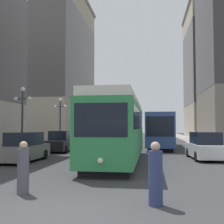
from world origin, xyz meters
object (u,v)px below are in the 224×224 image
(parked_car_right_far, at_px, (205,147))
(pedestrian_crossing_near, at_px, (23,169))
(streetcar, at_px, (118,128))
(parked_car_left_far, at_px, (91,137))
(parked_car_left_mid, at_px, (24,148))
(lamp_post_left_far, at_px, (60,114))
(parked_car_left_near, at_px, (61,142))
(pedestrian_crossing_far, at_px, (156,176))
(transit_bus, at_px, (160,129))
(lamp_post_left_near, at_px, (22,109))

(parked_car_right_far, relative_size, pedestrian_crossing_near, 2.76)
(streetcar, relative_size, parked_car_right_far, 2.65)
(parked_car_right_far, height_order, parked_car_left_far, same)
(parked_car_left_mid, bearing_deg, lamp_post_left_far, 98.09)
(streetcar, bearing_deg, pedestrian_crossing_near, -103.44)
(parked_car_left_near, relative_size, parked_car_left_far, 1.08)
(pedestrian_crossing_near, bearing_deg, lamp_post_left_far, 59.34)
(parked_car_left_near, bearing_deg, pedestrian_crossing_far, -65.87)
(parked_car_right_far, relative_size, lamp_post_left_far, 0.90)
(transit_bus, distance_m, lamp_post_left_far, 10.93)
(transit_bus, relative_size, lamp_post_left_near, 2.51)
(pedestrian_crossing_far, bearing_deg, pedestrian_crossing_near, -42.54)
(transit_bus, xyz_separation_m, lamp_post_left_near, (-10.78, -9.80, 1.59))
(pedestrian_crossing_near, relative_size, lamp_post_left_near, 0.33)
(streetcar, relative_size, transit_bus, 0.96)
(streetcar, height_order, pedestrian_crossing_near, streetcar)
(pedestrian_crossing_far, distance_m, lamp_post_left_far, 23.89)
(pedestrian_crossing_near, distance_m, lamp_post_left_far, 21.73)
(parked_car_left_near, xyz_separation_m, parked_car_left_mid, (0.00, -7.38, -0.00))
(streetcar, relative_size, lamp_post_left_near, 2.42)
(parked_car_left_far, relative_size, lamp_post_left_near, 0.91)
(streetcar, xyz_separation_m, parked_car_left_far, (-5.92, 19.39, -1.26))
(lamp_post_left_near, height_order, lamp_post_left_far, lamp_post_left_far)
(parked_car_left_near, bearing_deg, streetcar, -51.24)
(pedestrian_crossing_near, bearing_deg, streetcar, 30.33)
(lamp_post_left_far, bearing_deg, transit_bus, 3.93)
(transit_bus, relative_size, parked_car_right_far, 2.75)
(streetcar, bearing_deg, parked_car_left_near, 131.18)
(parked_car_left_near, bearing_deg, lamp_post_left_near, -119.25)
(pedestrian_crossing_far, xyz_separation_m, lamp_post_left_far, (-9.94, 21.54, 2.76))
(transit_bus, height_order, parked_car_left_far, transit_bus)
(parked_car_left_mid, bearing_deg, parked_car_left_near, 89.60)
(parked_car_left_far, xyz_separation_m, lamp_post_left_near, (-1.90, -16.32, 2.69))
(pedestrian_crossing_near, height_order, pedestrian_crossing_far, pedestrian_crossing_far)
(parked_car_left_mid, distance_m, pedestrian_crossing_near, 8.93)
(parked_car_right_far, bearing_deg, lamp_post_left_far, -39.40)
(pedestrian_crossing_near, distance_m, pedestrian_crossing_far, 4.29)
(pedestrian_crossing_near, xyz_separation_m, lamp_post_left_far, (-5.72, 20.78, 2.78))
(parked_car_left_far, bearing_deg, streetcar, -74.89)
(streetcar, relative_size, parked_car_left_far, 2.66)
(transit_bus, relative_size, parked_car_left_near, 2.56)
(transit_bus, xyz_separation_m, parked_car_left_far, (-8.88, 6.52, -1.10))
(lamp_post_left_far, bearing_deg, lamp_post_left_near, -90.00)
(streetcar, distance_m, parked_car_right_far, 6.16)
(parked_car_left_near, distance_m, pedestrian_crossing_near, 15.91)
(parked_car_left_near, distance_m, lamp_post_left_near, 4.97)
(streetcar, distance_m, lamp_post_left_near, 8.52)
(lamp_post_left_near, xyz_separation_m, lamp_post_left_far, (-0.00, 9.06, 0.03))
(lamp_post_left_near, bearing_deg, parked_car_right_far, -3.49)
(parked_car_right_far, bearing_deg, parked_car_left_far, -59.14)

